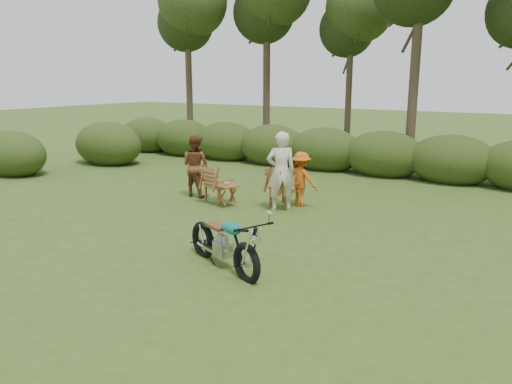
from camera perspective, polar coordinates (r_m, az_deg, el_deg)
The scene contains 10 objects.
ground at distance 8.32m, azimuth -4.91°, elevation -8.23°, with size 80.00×80.00×0.00m, color #2F4B19.
tree_line at distance 16.50m, azimuth 17.61°, elevation 15.23°, with size 22.52×11.62×8.14m.
motorcycle at distance 8.22m, azimuth -3.73°, elevation -8.50°, with size 1.88×0.72×1.08m, color #0DB2AA, non-canonical shape.
lawn_chair_right at distance 11.90m, azimuth 3.26°, elevation -1.64°, with size 0.64×0.64×0.93m, color brown, non-canonical shape.
lawn_chair_left at distance 12.33m, azimuth -4.24°, elevation -1.13°, with size 0.63×0.63×0.91m, color brown, non-canonical shape.
side_table at distance 11.82m, azimuth -3.32°, elevation -0.45°, with size 0.51×0.42×0.52m, color brown, non-canonical shape.
cup at distance 11.74m, azimuth -3.40°, elevation 0.98°, with size 0.11×0.11×0.09m, color beige.
adult_a at distance 11.57m, azimuth 2.81°, elevation -2.07°, with size 0.66×0.44×1.82m, color beige.
adult_b at distance 13.01m, azimuth -6.84°, elevation -0.44°, with size 0.77×0.60×1.59m, color brown.
child at distance 12.02m, azimuth 5.10°, elevation -1.53°, with size 0.83×0.48×1.29m, color #C35712.
Camera 1 is at (4.64, -6.22, 3.02)m, focal length 35.00 mm.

